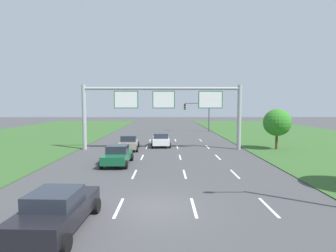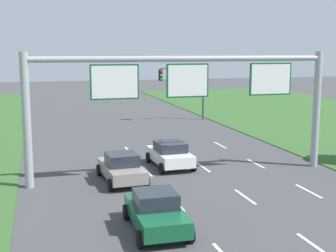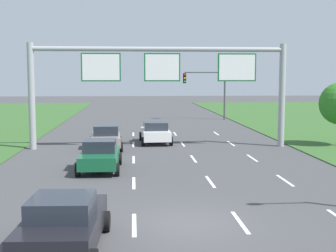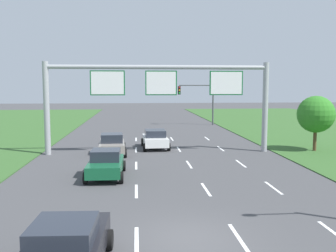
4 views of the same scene
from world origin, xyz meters
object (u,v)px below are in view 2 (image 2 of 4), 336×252
(traffic_light_mast, at_px, (185,82))
(car_mid_lane, at_px, (122,168))
(car_near_red, at_px, (156,211))
(sign_gantry, at_px, (187,90))
(car_lead_silver, at_px, (170,154))

(traffic_light_mast, bearing_deg, car_mid_lane, -116.36)
(car_near_red, height_order, car_mid_lane, car_mid_lane)
(car_near_red, xyz_separation_m, sign_gantry, (3.63, 7.39, 4.14))
(traffic_light_mast, bearing_deg, car_near_red, -109.91)
(car_lead_silver, xyz_separation_m, traffic_light_mast, (6.65, 17.90, 3.08))
(car_lead_silver, distance_m, car_mid_lane, 4.19)
(car_mid_lane, bearing_deg, car_near_red, -92.46)
(car_near_red, distance_m, sign_gantry, 9.22)
(car_lead_silver, bearing_deg, car_near_red, -111.09)
(car_near_red, bearing_deg, car_lead_silver, 71.75)
(car_lead_silver, distance_m, sign_gantry, 4.70)
(traffic_light_mast, bearing_deg, sign_gantry, -107.47)
(car_near_red, xyz_separation_m, car_mid_lane, (-0.10, 7.21, 0.00))
(car_near_red, bearing_deg, traffic_light_mast, 70.83)
(sign_gantry, bearing_deg, traffic_light_mast, 72.53)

